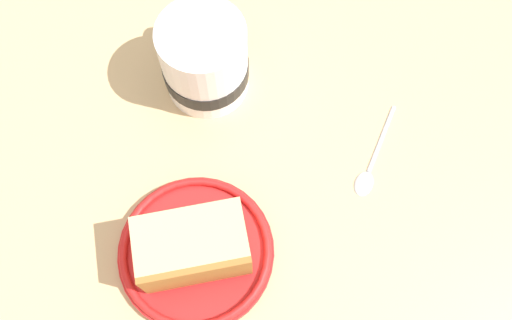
# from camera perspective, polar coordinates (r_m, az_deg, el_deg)

# --- Properties ---
(ground_plane) EXTENTS (1.39, 1.39, 0.03)m
(ground_plane) POSITION_cam_1_polar(r_m,az_deg,el_deg) (0.61, 0.79, -3.91)
(ground_plane) COLOR tan
(small_plate) EXTENTS (0.16, 0.16, 0.02)m
(small_plate) POSITION_cam_1_polar(r_m,az_deg,el_deg) (0.58, -6.22, -9.38)
(small_plate) COLOR red
(small_plate) RESTS_ON ground_plane
(cake_slice) EXTENTS (0.11, 0.08, 0.07)m
(cake_slice) POSITION_cam_1_polar(r_m,az_deg,el_deg) (0.54, -6.55, -8.91)
(cake_slice) COLOR #9E662D
(cake_slice) RESTS_ON small_plate
(tea_mug) EXTENTS (0.10, 0.12, 0.10)m
(tea_mug) POSITION_cam_1_polar(r_m,az_deg,el_deg) (0.61, -5.38, 10.28)
(tea_mug) COLOR white
(tea_mug) RESTS_ON ground_plane
(teaspoon) EXTENTS (0.09, 0.09, 0.01)m
(teaspoon) POSITION_cam_1_polar(r_m,az_deg,el_deg) (0.62, 11.70, -0.85)
(teaspoon) COLOR silver
(teaspoon) RESTS_ON ground_plane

